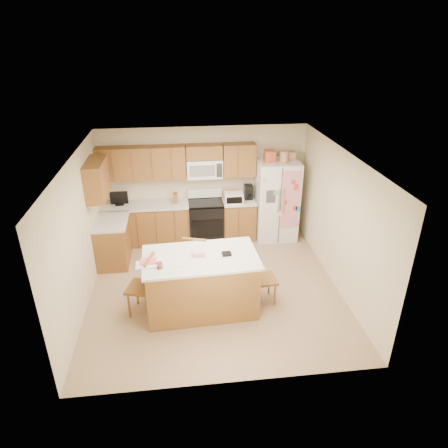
{
  "coord_description": "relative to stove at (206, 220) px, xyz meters",
  "views": [
    {
      "loc": [
        -0.56,
        -6.14,
        4.31
      ],
      "look_at": [
        0.22,
        0.35,
        1.13
      ],
      "focal_mm": 32.0,
      "sensor_mm": 36.0,
      "label": 1
    }
  ],
  "objects": [
    {
      "name": "windsor_chair_back",
      "position": [
        -0.31,
        -1.79,
        0.02
      ],
      "size": [
        0.56,
        0.54,
        1.05
      ],
      "color": "olive",
      "rests_on": "ground"
    },
    {
      "name": "room_shell",
      "position": [
        0.0,
        -1.94,
        0.97
      ],
      "size": [
        4.6,
        4.6,
        2.52
      ],
      "color": "beige",
      "rests_on": "ground"
    },
    {
      "name": "windsor_chair_right",
      "position": [
        0.79,
        -2.44,
        -0.02
      ],
      "size": [
        0.43,
        0.45,
        0.96
      ],
      "color": "olive",
      "rests_on": "ground"
    },
    {
      "name": "cabinetry",
      "position": [
        -0.98,
        -0.15,
        0.44
      ],
      "size": [
        3.36,
        1.56,
        2.15
      ],
      "color": "olive",
      "rests_on": "ground"
    },
    {
      "name": "refrigerator",
      "position": [
        1.57,
        -0.06,
        0.45
      ],
      "size": [
        0.9,
        0.79,
        2.04
      ],
      "color": "white",
      "rests_on": "ground"
    },
    {
      "name": "island",
      "position": [
        -0.28,
        -2.51,
        0.04
      ],
      "size": [
        1.98,
        1.18,
        1.11
      ],
      "color": "olive",
      "rests_on": "ground"
    },
    {
      "name": "windsor_chair_left",
      "position": [
        -1.25,
        -2.51,
        0.03
      ],
      "size": [
        0.55,
        0.56,
        1.06
      ],
      "color": "olive",
      "rests_on": "ground"
    },
    {
      "name": "stove",
      "position": [
        0.0,
        0.0,
        0.0
      ],
      "size": [
        0.76,
        0.65,
        1.13
      ],
      "color": "black",
      "rests_on": "ground"
    },
    {
      "name": "ground",
      "position": [
        0.0,
        -1.94,
        -0.47
      ],
      "size": [
        4.5,
        4.5,
        0.0
      ],
      "primitive_type": "plane",
      "color": "#A37959",
      "rests_on": "ground"
    }
  ]
}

